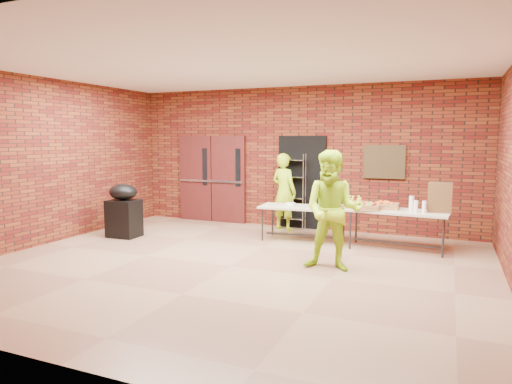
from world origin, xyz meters
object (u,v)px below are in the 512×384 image
table_right (397,213)px  volunteer_woman (284,192)px  volunteer_man (333,211)px  coffee_dispenser (440,197)px  wire_rack (291,191)px  covered_grill (124,210)px  table_left (303,209)px

table_right → volunteer_woman: (-2.53, 0.92, 0.18)m
volunteer_man → coffee_dispenser: bearing=48.6°
wire_rack → coffee_dispenser: (3.13, -1.03, 0.15)m
table_right → coffee_dispenser: 0.79m
coffee_dispenser → covered_grill: (-6.05, -1.17, -0.44)m
table_right → table_left: bearing=-175.0°
table_left → volunteer_man: size_ratio=0.94×
table_left → coffee_dispenser: (2.51, 0.11, 0.36)m
coffee_dispenser → volunteer_woman: size_ratio=0.31×
coffee_dispenser → volunteer_man: volunteer_man is taller
covered_grill → volunteer_woman: (2.82, 1.98, 0.30)m
covered_grill → volunteer_woman: 3.46m
covered_grill → volunteer_woman: volunteer_woman is taller
coffee_dispenser → covered_grill: size_ratio=0.47×
wire_rack → volunteer_man: (1.63, -2.86, 0.08)m
volunteer_woman → covered_grill: bearing=54.5°
volunteer_woman → coffee_dispenser: bearing=-174.6°
table_right → volunteer_man: volunteer_man is taller
table_right → covered_grill: size_ratio=1.67×
table_left → table_right: bearing=-3.9°
wire_rack → table_left: (0.63, -1.13, -0.21)m
wire_rack → volunteer_man: size_ratio=0.91×
wire_rack → volunteer_man: bearing=-54.4°
table_left → volunteer_woman: size_ratio=1.02×
table_right → coffee_dispenser: bearing=13.9°
covered_grill → volunteer_man: size_ratio=0.59×
covered_grill → volunteer_woman: size_ratio=0.65×
volunteer_man → volunteer_woman: bearing=121.1°
table_left → volunteer_woman: 1.19m
wire_rack → volunteer_woman: 0.24m
volunteer_man → wire_rack: bearing=117.6°
table_left → coffee_dispenser: coffee_dispenser is taller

